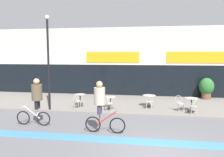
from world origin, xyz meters
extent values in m
plane|color=#5B5B60|center=(0.00, 0.00, 0.00)|extent=(120.00, 120.00, 0.00)
cube|color=slate|center=(0.00, 7.25, 0.06)|extent=(40.00, 5.50, 0.12)
cube|color=beige|center=(0.00, 12.00, 2.71)|extent=(40.00, 4.00, 5.43)
cube|color=black|center=(0.00, 10.03, 1.32)|extent=(38.80, 0.10, 2.40)
cube|color=beige|center=(0.00, 10.05, 3.12)|extent=(39.20, 0.14, 1.20)
cube|color=orange|center=(-3.11, 9.98, 3.12)|extent=(4.17, 0.08, 0.84)
cube|color=orange|center=(3.11, 9.98, 3.12)|extent=(4.17, 0.08, 0.84)
cube|color=#3D7AB7|center=(0.00, 1.07, 0.00)|extent=(36.00, 0.70, 0.01)
cylinder|color=black|center=(-4.50, 5.85, 0.13)|extent=(0.36, 0.36, 0.02)
cylinder|color=black|center=(-4.50, 5.85, 0.48)|extent=(0.07, 0.07, 0.72)
cylinder|color=#ADA8A3|center=(-4.50, 5.85, 0.86)|extent=(0.65, 0.65, 0.02)
cylinder|color=black|center=(-2.53, 5.55, 0.13)|extent=(0.36, 0.36, 0.02)
cylinder|color=black|center=(-2.53, 5.55, 0.46)|extent=(0.07, 0.07, 0.68)
cylinder|color=#ADA8A3|center=(-2.53, 5.55, 0.81)|extent=(0.65, 0.65, 0.02)
cylinder|color=black|center=(-0.26, 6.35, 0.13)|extent=(0.43, 0.43, 0.02)
cylinder|color=black|center=(-0.26, 6.35, 0.46)|extent=(0.07, 0.07, 0.69)
cylinder|color=#ADA8A3|center=(-0.26, 6.35, 0.82)|extent=(0.78, 0.78, 0.02)
cylinder|color=black|center=(2.07, 5.53, 0.13)|extent=(0.41, 0.41, 0.02)
cylinder|color=black|center=(2.07, 5.53, 0.49)|extent=(0.07, 0.07, 0.74)
cylinder|color=#ADA8A3|center=(2.07, 5.53, 0.88)|extent=(0.75, 0.75, 0.02)
cylinder|color=#B7B2AD|center=(-4.50, 5.30, 0.56)|extent=(0.43, 0.43, 0.03)
cylinder|color=#B7B2AD|center=(-4.63, 5.45, 0.33)|extent=(0.03, 0.03, 0.42)
cylinder|color=#B7B2AD|center=(-4.35, 5.43, 0.33)|extent=(0.03, 0.03, 0.42)
cylinder|color=#B7B2AD|center=(-4.65, 5.17, 0.33)|extent=(0.03, 0.03, 0.42)
cylinder|color=#B7B2AD|center=(-4.37, 5.15, 0.33)|extent=(0.03, 0.03, 0.42)
torus|color=#B7B2AD|center=(-4.52, 5.13, 0.82)|extent=(0.06, 0.41, 0.41)
cylinder|color=#B7B2AD|center=(-4.69, 5.15, 0.68)|extent=(0.03, 0.03, 0.23)
cylinder|color=#B7B2AD|center=(-4.35, 5.11, 0.68)|extent=(0.03, 0.03, 0.23)
cylinder|color=#B7B2AD|center=(-2.53, 5.00, 0.56)|extent=(0.44, 0.44, 0.03)
cylinder|color=#B7B2AD|center=(-2.66, 5.15, 0.33)|extent=(0.03, 0.03, 0.42)
cylinder|color=#B7B2AD|center=(-2.38, 5.12, 0.33)|extent=(0.03, 0.03, 0.42)
cylinder|color=#B7B2AD|center=(-2.69, 4.87, 0.33)|extent=(0.03, 0.03, 0.42)
cylinder|color=#B7B2AD|center=(-2.41, 4.84, 0.33)|extent=(0.03, 0.03, 0.42)
torus|color=#B7B2AD|center=(-2.55, 4.83, 0.82)|extent=(0.07, 0.41, 0.41)
cylinder|color=#B7B2AD|center=(-2.72, 4.84, 0.68)|extent=(0.03, 0.03, 0.23)
cylinder|color=#B7B2AD|center=(-2.38, 4.81, 0.68)|extent=(0.03, 0.03, 0.23)
cylinder|color=#B7B2AD|center=(-0.26, 5.80, 0.56)|extent=(0.43, 0.43, 0.03)
cylinder|color=#B7B2AD|center=(-0.39, 5.95, 0.33)|extent=(0.03, 0.03, 0.42)
cylinder|color=#B7B2AD|center=(-0.11, 5.93, 0.33)|extent=(0.03, 0.03, 0.42)
cylinder|color=#B7B2AD|center=(-0.41, 5.67, 0.33)|extent=(0.03, 0.03, 0.42)
cylinder|color=#B7B2AD|center=(-0.13, 5.65, 0.33)|extent=(0.03, 0.03, 0.42)
torus|color=#B7B2AD|center=(-0.27, 5.63, 0.82)|extent=(0.06, 0.41, 0.41)
cylinder|color=#B7B2AD|center=(-0.44, 5.65, 0.68)|extent=(0.03, 0.03, 0.23)
cylinder|color=#B7B2AD|center=(-0.10, 5.62, 0.68)|extent=(0.03, 0.03, 0.23)
cylinder|color=#B7B2AD|center=(2.07, 4.98, 0.56)|extent=(0.42, 0.42, 0.03)
cylinder|color=#B7B2AD|center=(1.92, 5.12, 0.33)|extent=(0.03, 0.03, 0.42)
cylinder|color=#B7B2AD|center=(2.20, 5.13, 0.33)|extent=(0.03, 0.03, 0.42)
cylinder|color=#B7B2AD|center=(1.93, 4.84, 0.33)|extent=(0.03, 0.03, 0.42)
cylinder|color=#B7B2AD|center=(2.21, 4.85, 0.33)|extent=(0.03, 0.03, 0.42)
torus|color=#B7B2AD|center=(2.07, 4.81, 0.82)|extent=(0.05, 0.41, 0.41)
cylinder|color=#B7B2AD|center=(1.90, 4.81, 0.68)|extent=(0.03, 0.03, 0.23)
cylinder|color=#B7B2AD|center=(2.24, 4.82, 0.68)|extent=(0.03, 0.03, 0.23)
cylinder|color=#B7B2AD|center=(1.52, 5.53, 0.56)|extent=(0.41, 0.41, 0.03)
cylinder|color=#B7B2AD|center=(1.65, 5.68, 0.33)|extent=(0.03, 0.03, 0.42)
cylinder|color=#B7B2AD|center=(1.66, 5.40, 0.33)|extent=(0.03, 0.03, 0.42)
cylinder|color=#B7B2AD|center=(1.37, 5.67, 0.33)|extent=(0.03, 0.03, 0.42)
cylinder|color=#B7B2AD|center=(1.38, 5.39, 0.33)|extent=(0.03, 0.03, 0.42)
torus|color=#B7B2AD|center=(1.35, 5.53, 0.82)|extent=(0.41, 0.04, 0.41)
cylinder|color=#B7B2AD|center=(1.34, 5.70, 0.68)|extent=(0.03, 0.03, 0.23)
cylinder|color=#B7B2AD|center=(1.35, 5.36, 0.68)|extent=(0.03, 0.03, 0.23)
cylinder|color=brown|center=(3.85, 9.40, 0.36)|extent=(0.64, 0.64, 0.48)
ellipsoid|color=#28662D|center=(3.85, 9.40, 1.04)|extent=(1.02, 1.02, 1.23)
cylinder|color=black|center=(-6.01, 4.76, 2.71)|extent=(0.12, 0.12, 5.18)
sphere|color=beige|center=(-6.01, 4.76, 5.38)|extent=(0.26, 0.26, 0.26)
torus|color=black|center=(-1.63, 1.80, 0.34)|extent=(0.68, 0.06, 0.68)
torus|color=black|center=(-2.69, 1.81, 0.34)|extent=(0.68, 0.06, 0.68)
cylinder|color=red|center=(-2.11, 1.81, 0.63)|extent=(0.82, 0.05, 0.61)
cylinder|color=red|center=(-2.39, 1.81, 0.58)|extent=(0.04, 0.04, 0.48)
cylinder|color=red|center=(-1.68, 1.80, 0.92)|extent=(0.03, 0.48, 0.03)
cylinder|color=#382D47|center=(-2.39, 1.90, 1.01)|extent=(0.16, 0.16, 0.40)
cylinder|color=#382D47|center=(-2.39, 1.72, 1.01)|extent=(0.16, 0.16, 0.40)
cylinder|color=#B2A38E|center=(-2.39, 1.81, 1.57)|extent=(0.47, 0.47, 0.72)
sphere|color=tan|center=(-2.39, 1.81, 2.07)|extent=(0.27, 0.27, 0.27)
torus|color=black|center=(-6.19, 2.28, 0.33)|extent=(0.66, 0.06, 0.66)
torus|color=black|center=(-5.17, 2.28, 0.33)|extent=(0.66, 0.06, 0.66)
cylinder|color=silver|center=(-5.73, 2.28, 0.61)|extent=(0.79, 0.05, 0.59)
cylinder|color=silver|center=(-5.46, 2.28, 0.56)|extent=(0.04, 0.04, 0.46)
cylinder|color=silver|center=(-6.14, 2.28, 0.89)|extent=(0.03, 0.48, 0.03)
cylinder|color=black|center=(-5.46, 2.19, 0.99)|extent=(0.17, 0.17, 0.41)
cylinder|color=black|center=(-5.46, 2.38, 0.99)|extent=(0.17, 0.17, 0.41)
cylinder|color=brown|center=(-5.46, 2.28, 1.57)|extent=(0.48, 0.48, 0.74)
sphere|color=tan|center=(-5.46, 2.28, 2.08)|extent=(0.28, 0.28, 0.28)
camera|label=1|loc=(-0.47, -7.02, 3.28)|focal=35.00mm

